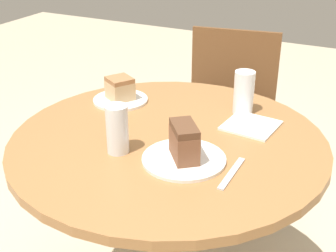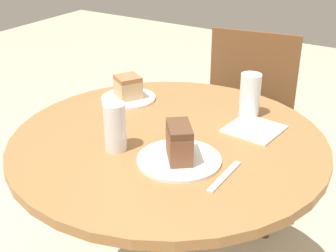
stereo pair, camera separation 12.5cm
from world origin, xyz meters
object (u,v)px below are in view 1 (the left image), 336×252
glass_lemonade (244,95)px  plate_far (121,100)px  cake_slice_far (120,88)px  glass_water (117,131)px  chair (227,114)px  cake_slice_near (184,142)px  plate_near (184,159)px

glass_lemonade → plate_far: bearing=-166.3°
cake_slice_far → glass_lemonade: 0.45m
plate_far → glass_water: bearing=-59.1°
plate_far → cake_slice_far: size_ratio=1.70×
chair → glass_lemonade: size_ratio=5.74×
cake_slice_far → chair: bearing=75.6°
chair → glass_water: size_ratio=5.86×
chair → plate_far: chair is taller
chair → glass_water: glass_water is taller
cake_slice_far → glass_lemonade: bearing=13.7°
plate_far → glass_lemonade: glass_lemonade is taller
cake_slice_near → glass_lemonade: glass_lemonade is taller
cake_slice_far → glass_water: 0.39m
cake_slice_near → cake_slice_far: cake_slice_near is taller
chair → cake_slice_near: bearing=-87.2°
chair → cake_slice_far: 0.81m
chair → cake_slice_near: 1.08m
glass_lemonade → glass_water: (-0.24, -0.44, 0.00)m
chair → glass_water: 1.10m
plate_near → cake_slice_far: 0.50m
chair → plate_far: (-0.18, -0.70, 0.31)m
chair → cake_slice_far: size_ratio=7.30×
chair → glass_lemonade: bearing=-75.9°
glass_water → plate_far: bearing=120.9°
cake_slice_far → glass_lemonade: size_ratio=0.79×
plate_near → chair: bearing=102.3°
cake_slice_near → glass_water: 0.20m
cake_slice_near → plate_near: bearing=90.0°
cake_slice_far → cake_slice_near: bearing=-36.5°
plate_near → glass_water: 0.21m
glass_lemonade → cake_slice_near: bearing=-96.1°
plate_near → cake_slice_near: 0.06m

